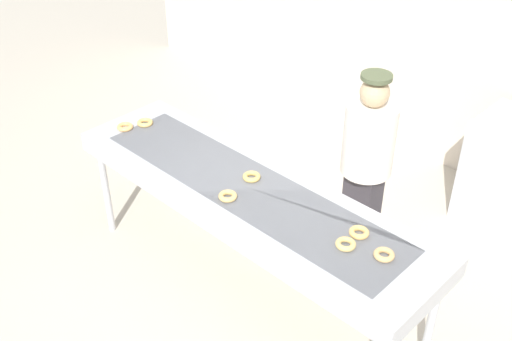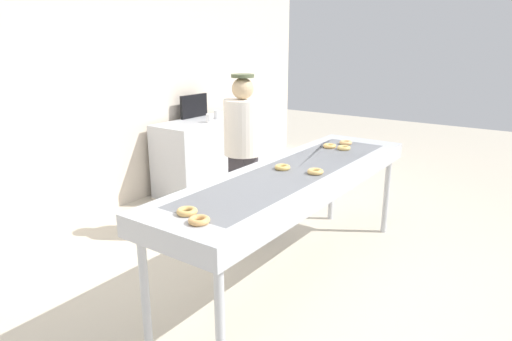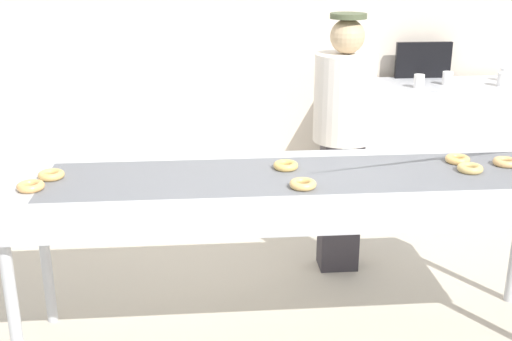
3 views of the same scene
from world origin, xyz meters
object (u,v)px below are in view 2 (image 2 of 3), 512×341
glazed_donut_4 (344,148)px  worker_baker (243,147)px  fryer_conveyor (296,179)px  glazed_donut_1 (187,211)px  glazed_donut_2 (346,143)px  paper_cup_0 (242,111)px  paper_cup_2 (209,118)px  menu_display (194,106)px  glazed_donut_3 (282,167)px  prep_counter (210,153)px  glazed_donut_0 (199,220)px  glazed_donut_6 (330,146)px  paper_cup_1 (235,109)px  paper_cup_3 (217,114)px  glazed_donut_5 (315,171)px

glazed_donut_4 → worker_baker: bearing=118.0°
fryer_conveyor → glazed_donut_1: size_ratio=22.97×
glazed_donut_2 → paper_cup_0: 2.12m
glazed_donut_2 → paper_cup_2: (0.20, 1.92, 0.03)m
worker_baker → menu_display: 1.88m
glazed_donut_2 → paper_cup_2: size_ratio=1.15×
glazed_donut_3 → prep_counter: size_ratio=0.08×
fryer_conveyor → prep_counter: fryer_conveyor is taller
glazed_donut_0 → glazed_donut_2: same height
worker_baker → glazed_donut_6: bearing=119.2°
glazed_donut_6 → menu_display: menu_display is taller
glazed_donut_0 → menu_display: size_ratio=0.26×
fryer_conveyor → glazed_donut_3: (-0.05, 0.09, 0.09)m
paper_cup_0 → glazed_donut_0: bearing=-146.5°
fryer_conveyor → glazed_donut_1: 1.17m
fryer_conveyor → glazed_donut_3: size_ratio=22.97×
paper_cup_2 → glazed_donut_2: bearing=-95.8°
glazed_donut_6 → paper_cup_1: 2.41m
glazed_donut_3 → menu_display: size_ratio=0.26×
prep_counter → paper_cup_3: bearing=-27.0°
glazed_donut_6 → paper_cup_2: 1.90m
menu_display → glazed_donut_5: bearing=-118.9°
fryer_conveyor → paper_cup_2: size_ratio=26.48×
fryer_conveyor → glazed_donut_0: (-1.22, -0.10, 0.09)m
glazed_donut_1 → glazed_donut_2: (2.21, 0.01, 0.00)m
prep_counter → paper_cup_3: 0.52m
glazed_donut_4 → paper_cup_3: bearing=72.1°
fryer_conveyor → paper_cup_2: bearing=57.8°
menu_display → paper_cup_2: bearing=-111.9°
paper_cup_0 → paper_cup_1: size_ratio=1.00×
paper_cup_0 → paper_cup_3: size_ratio=1.00×
glazed_donut_5 → paper_cup_3: paper_cup_3 is taller
glazed_donut_0 → glazed_donut_5: 1.22m
glazed_donut_6 → menu_display: size_ratio=0.26×
glazed_donut_3 → worker_baker: 0.84m
glazed_donut_5 → menu_display: (1.41, 2.56, 0.12)m
glazed_donut_3 → paper_cup_1: 2.97m
worker_baker → paper_cup_2: (0.85, 1.17, 0.05)m
paper_cup_0 → menu_display: bearing=141.9°
glazed_donut_2 → paper_cup_0: paper_cup_0 is taller
glazed_donut_4 → glazed_donut_6: bearing=92.8°
glazed_donut_5 → paper_cup_3: 2.71m
paper_cup_1 → paper_cup_2: (-0.80, -0.22, 0.00)m
glazed_donut_4 → paper_cup_3: paper_cup_3 is taller
fryer_conveyor → glazed_donut_5: 0.20m
worker_baker → prep_counter: (1.02, 1.32, -0.46)m
paper_cup_0 → glazed_donut_1: bearing=-148.0°
glazed_donut_4 → menu_display: bearing=76.6°
glazed_donut_2 → paper_cup_2: paper_cup_2 is taller
glazed_donut_2 → worker_baker: worker_baker is taller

